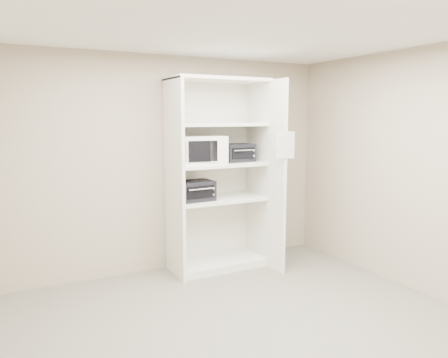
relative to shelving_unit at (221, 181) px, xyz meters
name	(u,v)px	position (x,y,z in m)	size (l,w,h in m)	color
floor	(242,334)	(-0.67, -1.70, -1.13)	(4.50, 4.00, 0.01)	#646254
ceiling	(244,23)	(-0.67, -1.70, 1.57)	(4.50, 4.00, 0.01)	white
wall_back	(163,164)	(-0.67, 0.30, 0.22)	(4.50, 0.02, 2.70)	tan
wall_right	(421,172)	(1.58, -1.70, 0.22)	(0.02, 4.00, 2.70)	tan
shelving_unit	(221,181)	(0.00, 0.00, 0.00)	(1.24, 0.92, 2.42)	white
microwave	(200,150)	(-0.30, -0.03, 0.41)	(0.57, 0.44, 0.34)	white
toaster_oven_upper	(237,153)	(0.24, 0.01, 0.35)	(0.40, 0.30, 0.23)	black
toaster_oven_lower	(195,191)	(-0.39, -0.03, -0.09)	(0.44, 0.33, 0.24)	black
paper_sign	(286,145)	(0.54, -0.63, 0.48)	(0.25, 0.01, 0.32)	white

